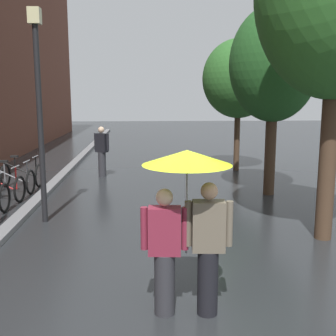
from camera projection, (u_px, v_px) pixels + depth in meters
The scene contains 10 objects.
ground_plane at pixel (179, 316), 5.23m from camera, with size 80.00×80.00×0.00m, color #26282B.
kerb_strip at pixel (66, 171), 14.87m from camera, with size 0.30×36.00×0.12m, color slate.
street_tree_1 at pixel (274, 65), 11.05m from camera, with size 2.37×2.37×5.09m.
street_tree_2 at pixel (239, 79), 14.82m from camera, with size 2.58×2.58×4.71m.
parked_bicycle_4 at pixel (0, 188), 10.73m from camera, with size 1.15×0.82×0.96m.
parked_bicycle_5 at pixel (12, 181), 11.59m from camera, with size 1.13×0.78×0.96m.
parked_bicycle_6 at pixel (22, 175), 12.51m from camera, with size 1.14×0.79×0.96m.
couple_under_umbrella at pixel (187, 209), 5.06m from camera, with size 1.13×1.09×2.09m.
street_lamp_post at pixel (39, 101), 8.68m from camera, with size 0.24×0.24×4.47m.
pedestrian_walking_midground at pixel (102, 151), 14.05m from camera, with size 0.52×0.39×1.70m.
Camera 1 is at (-0.42, -4.82, 2.73)m, focal length 44.56 mm.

